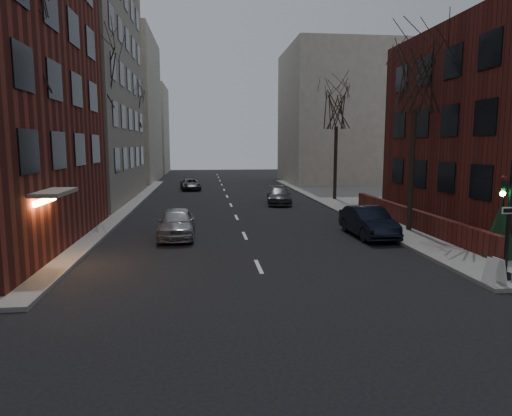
{
  "coord_description": "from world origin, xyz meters",
  "views": [
    {
      "loc": [
        -2.03,
        -4.87,
        4.65
      ],
      "look_at": [
        0.12,
        13.95,
        2.0
      ],
      "focal_mm": 32.0,
      "sensor_mm": 36.0,
      "label": 1
    }
  ],
  "objects_px": {
    "tree_right_a": "(416,78)",
    "car_lane_silver": "(177,223)",
    "car_lane_gray": "(279,196)",
    "streetlamp_near": "(94,152)",
    "tree_right_b": "(337,108)",
    "parked_sedan": "(368,222)",
    "evergreen_shrub": "(500,229)",
    "tree_left_a": "(22,43)",
    "sandwich_board": "(495,271)",
    "traffic_signal": "(506,228)",
    "tree_left_b": "(96,77)",
    "car_lane_far": "(190,184)",
    "tree_left_c": "(131,108)",
    "streetlamp_far": "(141,149)"
  },
  "relations": [
    {
      "from": "parked_sedan",
      "to": "tree_right_a",
      "type": "bearing_deg",
      "value": 17.84
    },
    {
      "from": "streetlamp_near",
      "to": "car_lane_silver",
      "type": "relative_size",
      "value": 1.43
    },
    {
      "from": "sandwich_board",
      "to": "streetlamp_near",
      "type": "bearing_deg",
      "value": 133.85
    },
    {
      "from": "tree_right_a",
      "to": "car_lane_far",
      "type": "relative_size",
      "value": 2.36
    },
    {
      "from": "tree_left_b",
      "to": "tree_right_b",
      "type": "height_order",
      "value": "tree_left_b"
    },
    {
      "from": "tree_left_c",
      "to": "tree_right_b",
      "type": "xyz_separation_m",
      "value": [
        17.6,
        -8.0,
        -0.44
      ]
    },
    {
      "from": "tree_right_a",
      "to": "sandwich_board",
      "type": "relative_size",
      "value": 11.26
    },
    {
      "from": "tree_left_b",
      "to": "streetlamp_far",
      "type": "height_order",
      "value": "tree_left_b"
    },
    {
      "from": "tree_left_a",
      "to": "tree_left_c",
      "type": "height_order",
      "value": "tree_left_a"
    },
    {
      "from": "tree_left_a",
      "to": "tree_right_a",
      "type": "distance_m",
      "value": 18.05
    },
    {
      "from": "tree_right_a",
      "to": "car_lane_gray",
      "type": "distance_m",
      "value": 15.12
    },
    {
      "from": "streetlamp_near",
      "to": "car_lane_silver",
      "type": "xyz_separation_m",
      "value": [
        4.77,
        -4.05,
        -3.49
      ]
    },
    {
      "from": "tree_right_a",
      "to": "parked_sedan",
      "type": "xyz_separation_m",
      "value": [
        -2.6,
        -0.93,
        -7.27
      ]
    },
    {
      "from": "tree_left_c",
      "to": "car_lane_gray",
      "type": "bearing_deg",
      "value": -37.83
    },
    {
      "from": "tree_left_a",
      "to": "car_lane_gray",
      "type": "height_order",
      "value": "tree_left_a"
    },
    {
      "from": "tree_right_a",
      "to": "car_lane_silver",
      "type": "bearing_deg",
      "value": -179.77
    },
    {
      "from": "car_lane_gray",
      "to": "evergreen_shrub",
      "type": "xyz_separation_m",
      "value": [
        5.96,
        -18.33,
        0.62
      ]
    },
    {
      "from": "streetlamp_near",
      "to": "streetlamp_far",
      "type": "xyz_separation_m",
      "value": [
        0.0,
        20.0,
        0.0
      ]
    },
    {
      "from": "sandwich_board",
      "to": "evergreen_shrub",
      "type": "distance_m",
      "value": 4.24
    },
    {
      "from": "car_lane_silver",
      "to": "car_lane_gray",
      "type": "relative_size",
      "value": 0.97
    },
    {
      "from": "tree_right_b",
      "to": "car_lane_gray",
      "type": "bearing_deg",
      "value": -160.34
    },
    {
      "from": "car_lane_gray",
      "to": "car_lane_far",
      "type": "distance_m",
      "value": 14.08
    },
    {
      "from": "traffic_signal",
      "to": "car_lane_gray",
      "type": "xyz_separation_m",
      "value": [
        -4.14,
        21.22,
        -1.25
      ]
    },
    {
      "from": "parked_sedan",
      "to": "evergreen_shrub",
      "type": "distance_m",
      "value": 6.31
    },
    {
      "from": "car_lane_gray",
      "to": "sandwich_board",
      "type": "height_order",
      "value": "car_lane_gray"
    },
    {
      "from": "tree_left_b",
      "to": "tree_right_b",
      "type": "distance_m",
      "value": 18.64
    },
    {
      "from": "streetlamp_far",
      "to": "car_lane_silver",
      "type": "distance_m",
      "value": 24.77
    },
    {
      "from": "traffic_signal",
      "to": "sandwich_board",
      "type": "xyz_separation_m",
      "value": [
        -0.64,
        -0.49,
        -1.33
      ]
    },
    {
      "from": "traffic_signal",
      "to": "tree_left_a",
      "type": "bearing_deg",
      "value": 163.35
    },
    {
      "from": "tree_left_b",
      "to": "tree_left_c",
      "type": "height_order",
      "value": "tree_left_b"
    },
    {
      "from": "tree_right_a",
      "to": "parked_sedan",
      "type": "height_order",
      "value": "tree_right_a"
    },
    {
      "from": "streetlamp_far",
      "to": "tree_left_a",
      "type": "bearing_deg",
      "value": -91.23
    },
    {
      "from": "traffic_signal",
      "to": "parked_sedan",
      "type": "height_order",
      "value": "traffic_signal"
    },
    {
      "from": "tree_left_b",
      "to": "evergreen_shrub",
      "type": "height_order",
      "value": "tree_left_b"
    },
    {
      "from": "evergreen_shrub",
      "to": "sandwich_board",
      "type": "bearing_deg",
      "value": -125.99
    },
    {
      "from": "tree_left_a",
      "to": "sandwich_board",
      "type": "height_order",
      "value": "tree_left_a"
    },
    {
      "from": "tree_left_c",
      "to": "car_lane_silver",
      "type": "bearing_deg",
      "value": -76.32
    },
    {
      "from": "tree_left_c",
      "to": "sandwich_board",
      "type": "distance_m",
      "value": 36.15
    },
    {
      "from": "streetlamp_near",
      "to": "tree_right_b",
      "type": "bearing_deg",
      "value": 30.47
    },
    {
      "from": "car_lane_gray",
      "to": "sandwich_board",
      "type": "distance_m",
      "value": 21.99
    },
    {
      "from": "car_lane_far",
      "to": "tree_right_b",
      "type": "bearing_deg",
      "value": -46.9
    },
    {
      "from": "tree_left_c",
      "to": "evergreen_shrub",
      "type": "height_order",
      "value": "tree_left_c"
    },
    {
      "from": "streetlamp_far",
      "to": "parked_sedan",
      "type": "relative_size",
      "value": 1.36
    },
    {
      "from": "traffic_signal",
      "to": "tree_left_a",
      "type": "xyz_separation_m",
      "value": [
        -16.74,
        5.01,
        6.56
      ]
    },
    {
      "from": "traffic_signal",
      "to": "sandwich_board",
      "type": "distance_m",
      "value": 1.55
    },
    {
      "from": "tree_left_a",
      "to": "parked_sedan",
      "type": "relative_size",
      "value": 2.23
    },
    {
      "from": "tree_left_c",
      "to": "car_lane_far",
      "type": "relative_size",
      "value": 2.36
    },
    {
      "from": "streetlamp_far",
      "to": "traffic_signal",
      "type": "bearing_deg",
      "value": -63.94
    },
    {
      "from": "car_lane_silver",
      "to": "tree_right_b",
      "type": "bearing_deg",
      "value": 48.71
    },
    {
      "from": "tree_left_a",
      "to": "sandwich_board",
      "type": "relative_size",
      "value": 11.88
    }
  ]
}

